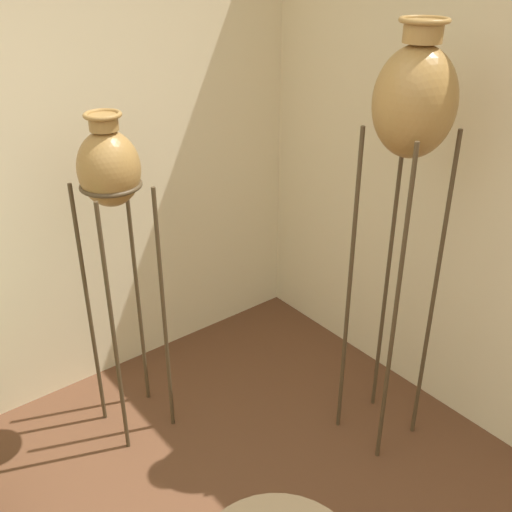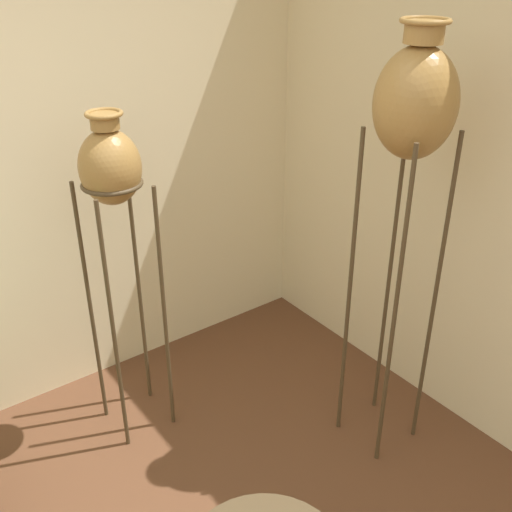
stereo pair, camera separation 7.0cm
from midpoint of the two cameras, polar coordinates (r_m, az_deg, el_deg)
The scene contains 2 objects.
vase_stand_tall at distance 2.52m, azimuth 15.64°, elevation 13.12°, with size 0.33×0.33×2.02m.
vase_stand_medium at distance 2.67m, azimuth -12.88°, elevation 7.27°, with size 0.28×0.28×1.65m.
Camera 2 is at (-0.28, -0.77, 2.26)m, focal length 42.00 mm.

